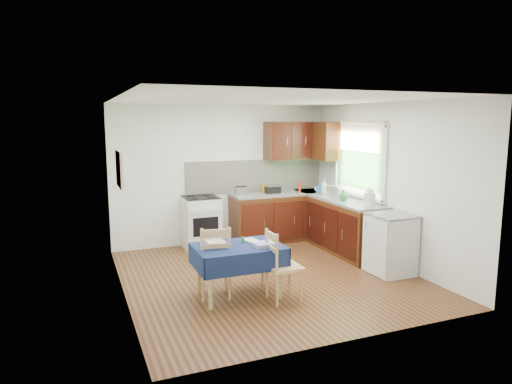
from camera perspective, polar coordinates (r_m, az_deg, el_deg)
name	(u,v)px	position (r m, az deg, el deg)	size (l,w,h in m)	color
floor	(268,276)	(6.69, 1.54, -10.47)	(4.20, 4.20, 0.00)	#441F12
ceiling	(269,100)	(6.32, 1.64, 11.46)	(4.00, 4.20, 0.02)	white
wall_back	(223,174)	(8.33, -4.20, 2.20)	(4.00, 0.02, 2.50)	white
wall_front	(354,221)	(4.57, 12.21, -3.51)	(4.00, 0.02, 2.50)	white
wall_left	(121,200)	(5.88, -16.57, -0.93)	(0.02, 4.20, 2.50)	white
wall_right	(386,183)	(7.41, 15.92, 1.05)	(0.02, 4.20, 2.50)	white
base_cabinets	(310,222)	(8.23, 6.74, -3.71)	(1.90, 2.30, 0.86)	#361509
worktop_back	(282,193)	(8.49, 3.21, -0.19)	(1.90, 0.60, 0.04)	slate
worktop_right	(346,201)	(7.81, 11.15, -1.13)	(0.60, 1.70, 0.04)	slate
worktop_corner	(312,191)	(8.78, 7.06, 0.06)	(0.60, 0.60, 0.04)	slate
splashback	(256,176)	(8.54, -0.01, 2.05)	(2.70, 0.02, 0.60)	beige
upper_cabinets	(305,141)	(8.60, 6.15, 6.39)	(1.20, 0.85, 0.70)	#361509
stove	(201,222)	(8.04, -6.88, -3.80)	(0.60, 0.61, 0.92)	silver
window	(359,155)	(7.91, 12.77, 4.57)	(0.04, 1.48, 1.26)	#275523
fridge	(390,244)	(6.95, 16.46, -6.27)	(0.58, 0.60, 0.89)	silver
corkboard	(119,169)	(6.14, -16.71, 2.75)	(0.04, 0.62, 0.47)	tan
dining_table	(238,254)	(5.80, -2.22, -7.72)	(1.10, 0.75, 0.66)	#101943
chair_far	(215,260)	(5.79, -5.17, -8.43)	(0.48, 0.48, 0.93)	tan
chair_near	(281,264)	(5.70, 3.10, -8.92)	(0.40, 0.40, 0.89)	tan
toaster	(241,191)	(8.08, -1.86, 0.10)	(0.23, 0.14, 0.18)	#BBBBC0
sandwich_press	(272,189)	(8.40, 2.03, 0.39)	(0.26, 0.23, 0.15)	black
sauce_bottle	(300,187)	(8.46, 5.49, 0.60)	(0.05, 0.05, 0.21)	red
yellow_packet	(265,189)	(8.45, 1.15, 0.40)	(0.11, 0.07, 0.14)	gold
dish_rack	(333,196)	(8.03, 9.57, -0.49)	(0.45, 0.34, 0.21)	#96969B
kettle	(370,199)	(7.22, 14.00, -0.83)	(0.18, 0.18, 0.30)	silver
cup	(317,189)	(8.68, 7.65, 0.37)	(0.11, 0.11, 0.09)	white
soap_bottle_a	(324,187)	(8.34, 8.48, 0.67)	(0.11, 0.11, 0.28)	silver
soap_bottle_b	(319,188)	(8.38, 7.94, 0.45)	(0.09, 0.09, 0.20)	blue
soap_bottle_c	(343,195)	(7.76, 10.87, -0.36)	(0.14, 0.14, 0.18)	#24853B
plate_bowl	(216,244)	(5.77, -5.04, -6.46)	(0.23, 0.23, 0.06)	beige
book	(246,241)	(5.96, -1.28, -6.13)	(0.15, 0.21, 0.02)	white
spice_jar	(243,240)	(5.87, -1.66, -6.03)	(0.04, 0.04, 0.08)	#227F28
tea_towel	(264,245)	(5.73, 1.03, -6.58)	(0.27, 0.21, 0.05)	navy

